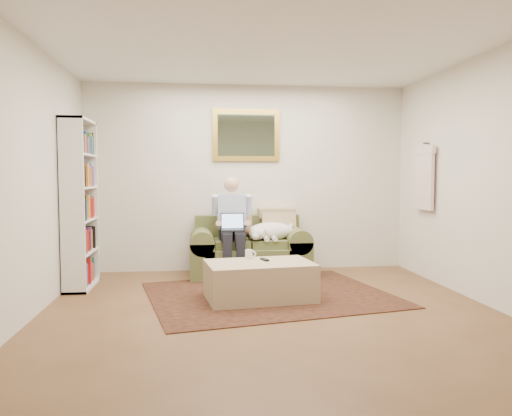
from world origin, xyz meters
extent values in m
cube|color=brown|center=(0.00, 0.00, 0.00)|extent=(4.50, 5.00, 0.01)
cube|color=white|center=(0.00, 0.00, 2.60)|extent=(4.50, 5.00, 0.01)
cube|color=silver|center=(0.00, 2.50, 1.30)|extent=(4.50, 0.01, 2.60)
cube|color=silver|center=(-2.25, 0.00, 1.30)|extent=(0.01, 5.00, 2.60)
cube|color=silver|center=(2.25, 0.00, 1.30)|extent=(0.01, 5.00, 2.60)
cube|color=black|center=(0.08, 0.94, 0.01)|extent=(2.97, 2.56, 0.01)
cube|color=#4E572E|center=(-0.02, 2.03, 0.19)|extent=(1.19, 0.76, 0.39)
cube|color=#4E572E|center=(-0.02, 2.37, 0.59)|extent=(1.44, 0.17, 0.40)
cube|color=#4E572E|center=(-0.65, 2.03, 0.24)|extent=(0.31, 0.76, 0.79)
cube|color=#4E572E|center=(0.61, 2.03, 0.24)|extent=(0.31, 0.76, 0.79)
cube|color=#4E572E|center=(-0.26, 1.99, 0.44)|extent=(0.45, 0.52, 0.11)
cube|color=#4E572E|center=(0.21, 1.99, 0.44)|extent=(0.45, 0.52, 0.11)
cube|color=black|center=(-0.26, 1.81, 0.64)|extent=(0.30, 0.21, 0.02)
cube|color=black|center=(-0.26, 1.92, 0.75)|extent=(0.30, 0.06, 0.21)
cube|color=#99BFF2|center=(-0.26, 1.91, 0.75)|extent=(0.28, 0.04, 0.18)
cube|color=#D0AB8A|center=(-0.05, 0.75, 0.20)|extent=(1.21, 0.85, 0.41)
cylinder|color=white|center=(-0.14, 1.00, 0.46)|extent=(0.08, 0.08, 0.10)
cube|color=black|center=(0.02, 0.85, 0.42)|extent=(0.09, 0.16, 0.02)
cube|color=gold|center=(-0.02, 2.48, 1.90)|extent=(0.94, 0.04, 0.72)
cube|color=gray|center=(-0.02, 2.46, 1.90)|extent=(0.80, 0.01, 0.58)
camera|label=1|loc=(-0.71, -4.52, 1.35)|focal=35.00mm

